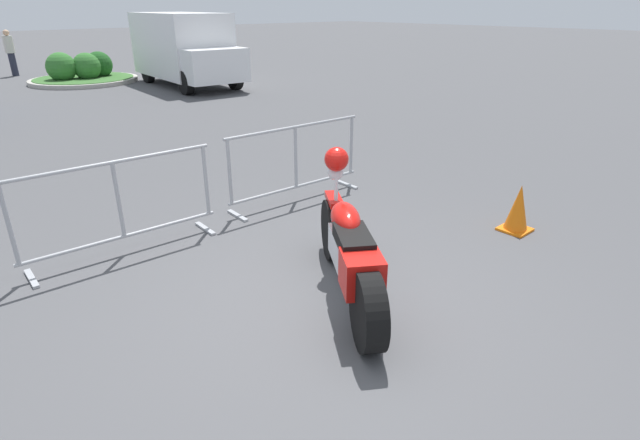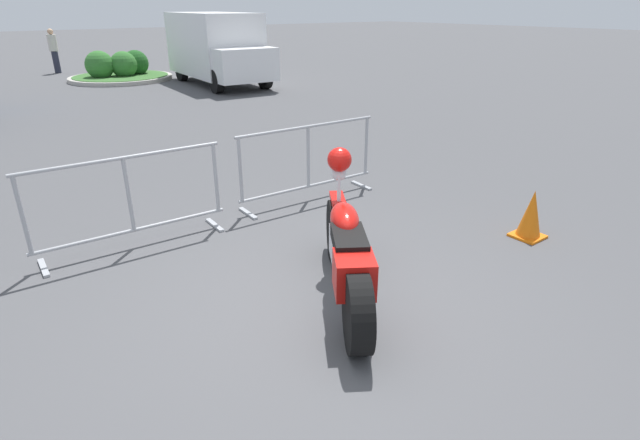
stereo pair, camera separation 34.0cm
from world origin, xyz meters
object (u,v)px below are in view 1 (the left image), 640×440
(pedestrian, at_px, (10,51))
(delivery_van, at_px, (184,47))
(traffic_cone, at_px, (518,209))
(crowd_barrier_far, at_px, (296,163))
(motorcycle, at_px, (349,249))
(crowd_barrier_near, at_px, (120,207))

(pedestrian, bearing_deg, delivery_van, 131.02)
(delivery_van, height_order, traffic_cone, delivery_van)
(crowd_barrier_far, height_order, delivery_van, delivery_van)
(delivery_van, xyz_separation_m, pedestrian, (-3.82, 6.70, -0.32))
(motorcycle, bearing_deg, traffic_cone, -63.79)
(motorcycle, bearing_deg, pedestrian, 28.82)
(crowd_barrier_far, bearing_deg, motorcycle, -118.33)
(crowd_barrier_far, bearing_deg, delivery_van, 69.30)
(pedestrian, bearing_deg, traffic_cone, 104.20)
(crowd_barrier_near, distance_m, crowd_barrier_far, 2.46)
(crowd_barrier_far, distance_m, pedestrian, 17.69)
(crowd_barrier_near, relative_size, traffic_cone, 3.69)
(crowd_barrier_far, distance_m, delivery_van, 11.76)
(pedestrian, bearing_deg, motorcycle, 96.86)
(delivery_van, bearing_deg, traffic_cone, -7.30)
(crowd_barrier_near, relative_size, delivery_van, 0.42)
(traffic_cone, bearing_deg, delivery_van, 78.35)
(delivery_van, distance_m, pedestrian, 7.72)
(delivery_van, bearing_deg, crowd_barrier_near, -26.70)
(delivery_van, height_order, pedestrian, delivery_van)
(delivery_van, xyz_separation_m, traffic_cone, (-2.80, -13.59, -0.95))
(motorcycle, relative_size, delivery_van, 0.38)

